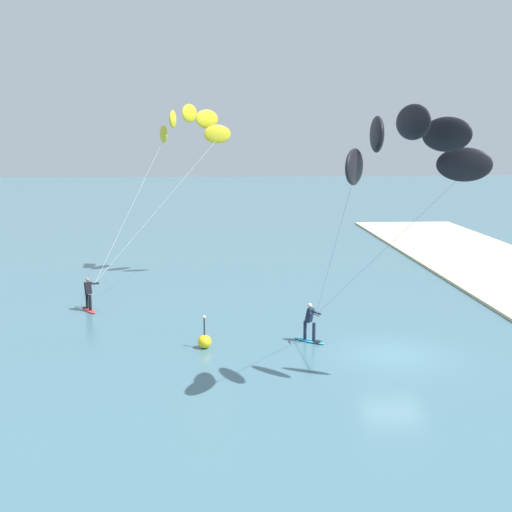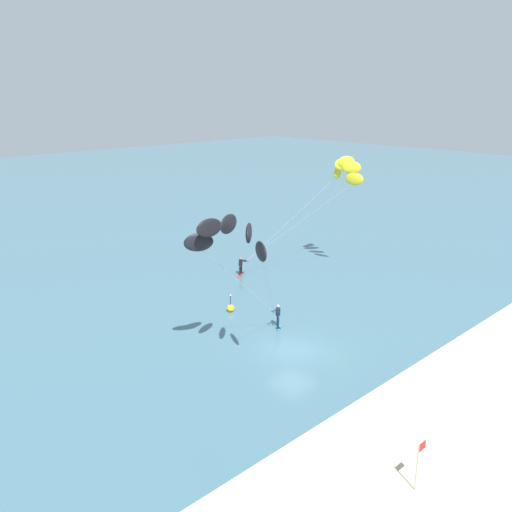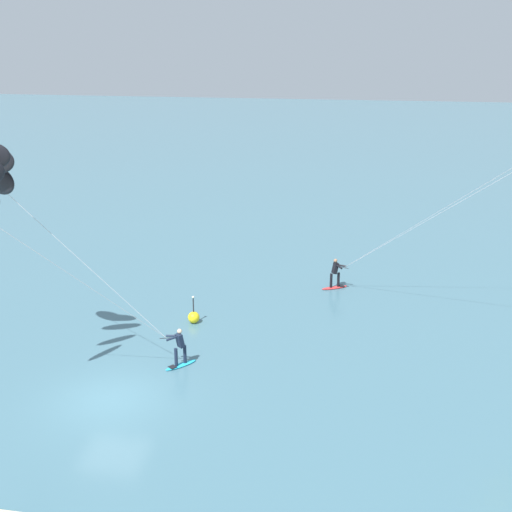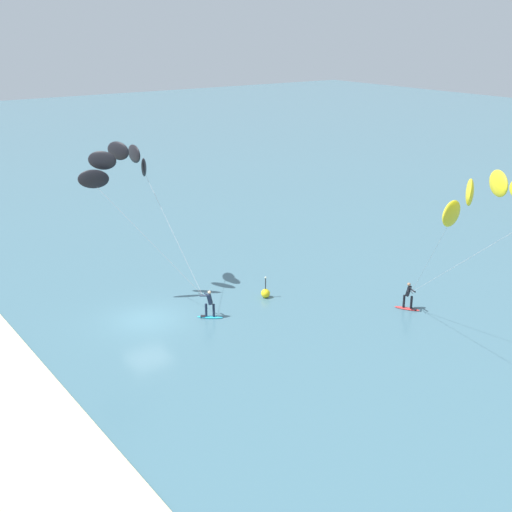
{
  "view_description": "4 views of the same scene",
  "coord_description": "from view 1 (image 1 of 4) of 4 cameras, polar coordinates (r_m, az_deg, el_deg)",
  "views": [
    {
      "loc": [
        -25.25,
        7.03,
        8.57
      ],
      "look_at": [
        3.95,
        5.27,
        3.33
      ],
      "focal_mm": 47.2,
      "sensor_mm": 36.0,
      "label": 1
    },
    {
      "loc": [
        -24.05,
        -21.66,
        16.22
      ],
      "look_at": [
        3.32,
        6.89,
        4.14
      ],
      "focal_mm": 38.45,
      "sensor_mm": 36.0,
      "label": 2
    },
    {
      "loc": [
        9.47,
        -21.79,
        13.35
      ],
      "look_at": [
        4.52,
        6.29,
        3.96
      ],
      "focal_mm": 48.32,
      "sensor_mm": 36.0,
      "label": 3
    },
    {
      "loc": [
        33.02,
        -15.63,
        16.28
      ],
      "look_at": [
        2.68,
        5.83,
        3.46
      ],
      "focal_mm": 48.09,
      "sensor_mm": 36.0,
      "label": 4
    }
  ],
  "objects": [
    {
      "name": "ground_plane",
      "position": [
        27.57,
        11.62,
        -8.18
      ],
      "size": [
        240.0,
        240.0,
        0.0
      ],
      "primitive_type": "plane",
      "color": "#426B7A"
    },
    {
      "name": "marker_buoy",
      "position": [
        27.78,
        -4.39,
        -7.2
      ],
      "size": [
        0.56,
        0.56,
        1.38
      ],
      "color": "yellow",
      "rests_on": "ground"
    },
    {
      "name": "kitesurfer_mid_water",
      "position": [
        41.11,
        -5.95,
        10.55
      ],
      "size": [
        11.1,
        7.86,
        10.46
      ],
      "color": "red",
      "rests_on": "ground"
    },
    {
      "name": "kitesurfer_nearshore",
      "position": [
        21.84,
        12.64,
        8.4
      ],
      "size": [
        8.55,
        5.68,
        9.54
      ],
      "color": "#23ADD1",
      "rests_on": "ground"
    }
  ]
}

